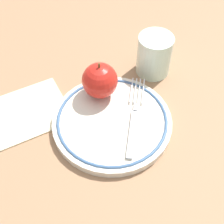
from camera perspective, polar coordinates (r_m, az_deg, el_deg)
name	(u,v)px	position (r m, az deg, el deg)	size (l,w,h in m)	color
ground_plane	(113,120)	(0.62, 0.22, -1.51)	(2.00, 2.00, 0.00)	#936B4B
plate	(112,121)	(0.60, 0.00, -1.71)	(0.23, 0.23, 0.02)	beige
apple_red_whole	(100,80)	(0.61, -2.24, 5.78)	(0.07, 0.07, 0.08)	red
fork	(134,117)	(0.60, 4.08, -0.91)	(0.18, 0.11, 0.00)	silver
drinking_glass	(154,55)	(0.69, 7.73, 10.30)	(0.07, 0.07, 0.09)	silver
napkin_folded	(29,111)	(0.65, -14.99, 0.19)	(0.13, 0.15, 0.01)	beige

